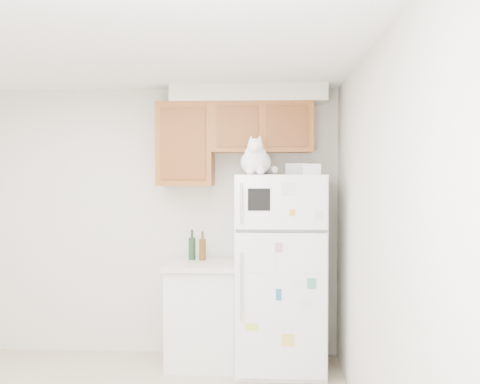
# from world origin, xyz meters

# --- Properties ---
(room_shell) EXTENTS (3.84, 4.04, 2.52)m
(room_shell) POSITION_xyz_m (0.12, 0.24, 1.67)
(room_shell) COLOR beige
(room_shell) RESTS_ON ground_plane
(refrigerator) EXTENTS (0.76, 0.78, 1.70)m
(refrigerator) POSITION_xyz_m (1.36, 1.61, 0.85)
(refrigerator) COLOR white
(refrigerator) RESTS_ON ground_plane
(base_counter) EXTENTS (0.64, 0.64, 0.92)m
(base_counter) POSITION_xyz_m (0.67, 1.68, 0.46)
(base_counter) COLOR white
(base_counter) RESTS_ON ground_plane
(cat) EXTENTS (0.32, 0.46, 0.33)m
(cat) POSITION_xyz_m (1.15, 1.43, 1.82)
(cat) COLOR white
(cat) RESTS_ON refrigerator
(storage_box_back) EXTENTS (0.22, 0.19, 0.10)m
(storage_box_back) POSITION_xyz_m (1.51, 1.75, 1.75)
(storage_box_back) COLOR white
(storage_box_back) RESTS_ON refrigerator
(storage_box_front) EXTENTS (0.15, 0.12, 0.09)m
(storage_box_front) POSITION_xyz_m (1.62, 1.47, 1.74)
(storage_box_front) COLOR white
(storage_box_front) RESTS_ON refrigerator
(bottle_green) EXTENTS (0.06, 0.06, 0.28)m
(bottle_green) POSITION_xyz_m (0.56, 1.82, 1.06)
(bottle_green) COLOR #19381E
(bottle_green) RESTS_ON base_counter
(bottle_amber) EXTENTS (0.06, 0.06, 0.26)m
(bottle_amber) POSITION_xyz_m (0.66, 1.79, 1.05)
(bottle_amber) COLOR #593814
(bottle_amber) RESTS_ON base_counter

